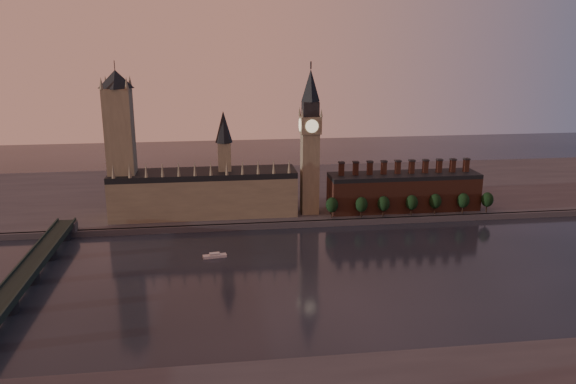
% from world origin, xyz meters
% --- Properties ---
extents(ground, '(900.00, 900.00, 0.00)m').
position_xyz_m(ground, '(0.00, 0.00, 0.00)').
color(ground, black).
rests_on(ground, ground).
extents(north_bank, '(900.00, 182.00, 4.00)m').
position_xyz_m(north_bank, '(0.00, 178.04, 2.00)').
color(north_bank, '#4D4D53').
rests_on(north_bank, ground).
extents(palace_of_westminster, '(130.00, 30.30, 74.00)m').
position_xyz_m(palace_of_westminster, '(-64.41, 114.91, 21.63)').
color(palace_of_westminster, gray).
rests_on(palace_of_westminster, north_bank).
extents(victoria_tower, '(24.00, 24.00, 108.00)m').
position_xyz_m(victoria_tower, '(-120.00, 115.00, 59.09)').
color(victoria_tower, gray).
rests_on(victoria_tower, north_bank).
extents(big_ben, '(15.00, 15.00, 107.00)m').
position_xyz_m(big_ben, '(10.00, 110.00, 56.83)').
color(big_ben, gray).
rests_on(big_ben, north_bank).
extents(chimney_block, '(110.00, 25.00, 37.00)m').
position_xyz_m(chimney_block, '(80.00, 110.00, 17.82)').
color(chimney_block, brown).
rests_on(chimney_block, north_bank).
extents(embankment_tree_0, '(8.60, 8.60, 14.88)m').
position_xyz_m(embankment_tree_0, '(23.49, 95.46, 13.47)').
color(embankment_tree_0, black).
rests_on(embankment_tree_0, north_bank).
extents(embankment_tree_1, '(8.60, 8.60, 14.88)m').
position_xyz_m(embankment_tree_1, '(44.25, 93.75, 13.47)').
color(embankment_tree_1, black).
rests_on(embankment_tree_1, north_bank).
extents(embankment_tree_2, '(8.60, 8.60, 14.88)m').
position_xyz_m(embankment_tree_2, '(60.27, 93.78, 13.47)').
color(embankment_tree_2, black).
rests_on(embankment_tree_2, north_bank).
extents(embankment_tree_3, '(8.60, 8.60, 14.88)m').
position_xyz_m(embankment_tree_3, '(81.01, 94.10, 13.47)').
color(embankment_tree_3, black).
rests_on(embankment_tree_3, north_bank).
extents(embankment_tree_4, '(8.60, 8.60, 14.88)m').
position_xyz_m(embankment_tree_4, '(98.90, 95.07, 13.47)').
color(embankment_tree_4, black).
rests_on(embankment_tree_4, north_bank).
extents(embankment_tree_5, '(8.60, 8.60, 14.88)m').
position_xyz_m(embankment_tree_5, '(119.55, 94.13, 13.47)').
color(embankment_tree_5, black).
rests_on(embankment_tree_5, north_bank).
extents(embankment_tree_6, '(8.60, 8.60, 14.88)m').
position_xyz_m(embankment_tree_6, '(137.72, 94.04, 13.47)').
color(embankment_tree_6, black).
rests_on(embankment_tree_6, north_bank).
extents(westminster_bridge, '(14.00, 200.00, 11.55)m').
position_xyz_m(westminster_bridge, '(-155.00, -2.70, 7.44)').
color(westminster_bridge, '#1C2C26').
rests_on(westminster_bridge, ground).
extents(river_boat, '(14.36, 5.82, 2.79)m').
position_xyz_m(river_boat, '(-58.69, 41.10, 1.07)').
color(river_boat, silver).
rests_on(river_boat, ground).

